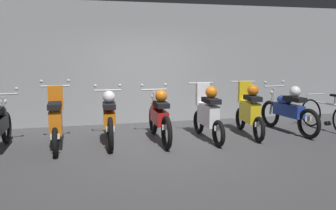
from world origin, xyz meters
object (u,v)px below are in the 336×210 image
object	(u,v)px
motorbike_slot_5	(249,110)
motorbike_slot_6	(288,109)
motorbike_slot_3	(159,116)
motorbike_slot_1	(56,121)
bicycle	(327,116)
motorbike_slot_4	(208,113)
motorbike_slot_2	(109,117)

from	to	relation	value
motorbike_slot_5	motorbike_slot_6	xyz separation A→B (m)	(1.01, 0.07, -0.04)
motorbike_slot_3	motorbike_slot_5	xyz separation A→B (m)	(2.03, 0.01, 0.04)
motorbike_slot_1	bicycle	size ratio (longest dim) A/B	0.97
motorbike_slot_4	motorbike_slot_5	world-z (taller)	same
motorbike_slot_2	motorbike_slot_6	world-z (taller)	same
motorbike_slot_3	motorbike_slot_4	xyz separation A→B (m)	(1.01, -0.12, 0.04)
motorbike_slot_1	motorbike_slot_2	xyz separation A→B (m)	(1.01, 0.15, 0.00)
bicycle	motorbike_slot_4	bearing A→B (deg)	-177.97
motorbike_slot_5	motorbike_slot_6	bearing A→B (deg)	3.70
motorbike_slot_4	motorbike_slot_6	distance (m)	2.03
motorbike_slot_6	bicycle	xyz separation A→B (m)	(0.96, -0.09, -0.17)
motorbike_slot_3	motorbike_slot_4	bearing A→B (deg)	-6.92
motorbike_slot_3	motorbike_slot_6	size ratio (longest dim) A/B	1.00
motorbike_slot_6	motorbike_slot_4	bearing A→B (deg)	-174.35
motorbike_slot_3	motorbike_slot_5	distance (m)	2.03
motorbike_slot_2	bicycle	world-z (taller)	motorbike_slot_2
motorbike_slot_3	motorbike_slot_5	bearing A→B (deg)	0.34
motorbike_slot_5	motorbike_slot_2	bearing A→B (deg)	178.34
motorbike_slot_3	motorbike_slot_5	world-z (taller)	motorbike_slot_5
motorbike_slot_2	motorbike_slot_6	xyz separation A→B (m)	(4.05, -0.02, 0.00)
bicycle	motorbike_slot_3	bearing A→B (deg)	179.76
motorbike_slot_2	motorbike_slot_6	bearing A→B (deg)	-0.32
motorbike_slot_2	motorbike_slot_6	size ratio (longest dim) A/B	1.00
motorbike_slot_4	bicycle	world-z (taller)	motorbike_slot_4
motorbike_slot_1	bicycle	distance (m)	6.03
motorbike_slot_5	bicycle	world-z (taller)	motorbike_slot_5
motorbike_slot_2	motorbike_slot_1	bearing A→B (deg)	-171.43
motorbike_slot_2	bicycle	xyz separation A→B (m)	(5.01, -0.12, -0.17)
motorbike_slot_1	motorbike_slot_2	distance (m)	1.03
motorbike_slot_5	motorbike_slot_6	distance (m)	1.01
motorbike_slot_2	motorbike_slot_5	bearing A→B (deg)	-1.66
motorbike_slot_2	motorbike_slot_4	xyz separation A→B (m)	(2.02, -0.22, 0.04)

